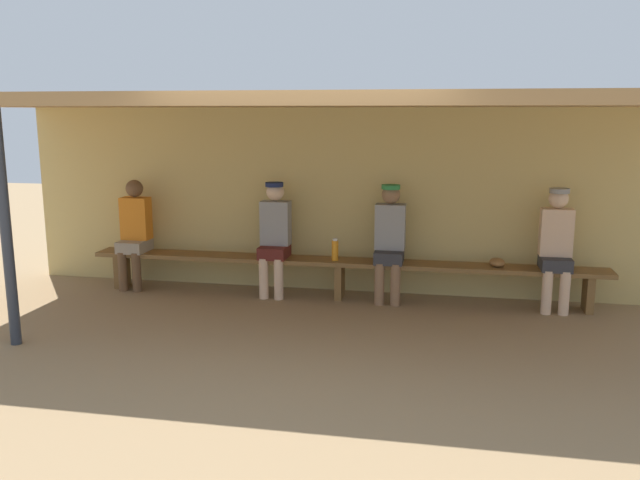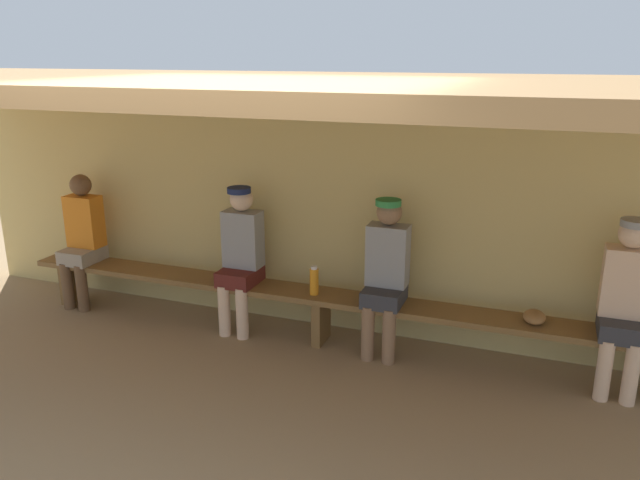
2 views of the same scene
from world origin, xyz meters
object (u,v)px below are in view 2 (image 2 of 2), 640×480
at_px(player_near_post, 625,299).
at_px(player_shirtless_tan, 82,235).
at_px(bench, 321,301).
at_px(player_in_blue, 241,253).
at_px(player_with_sunglasses, 386,270).
at_px(water_bottle_green, 314,281).
at_px(baseball_glove_tan, 534,317).

bearing_deg(player_near_post, player_shirtless_tan, -179.99).
height_order(bench, player_in_blue, player_in_blue).
bearing_deg(player_with_sunglasses, player_in_blue, 180.00).
bearing_deg(player_near_post, water_bottle_green, -179.05).
distance_m(water_bottle_green, baseball_glove_tan, 1.82).
bearing_deg(player_with_sunglasses, bench, -179.64).
relative_size(player_with_sunglasses, water_bottle_green, 5.24).
distance_m(bench, baseball_glove_tan, 1.77).
distance_m(player_in_blue, water_bottle_green, 0.75).
xyz_separation_m(bench, player_shirtless_tan, (-2.55, 0.00, 0.34)).
bearing_deg(baseball_glove_tan, player_with_sunglasses, -94.57).
bearing_deg(player_in_blue, player_near_post, 0.00).
relative_size(bench, baseball_glove_tan, 25.00).
height_order(bench, player_shirtless_tan, player_shirtless_tan).
height_order(player_with_sunglasses, player_shirtless_tan, player_with_sunglasses).
relative_size(player_in_blue, water_bottle_green, 5.24).
relative_size(bench, player_shirtless_tan, 4.49).
bearing_deg(bench, player_in_blue, 179.74).
bearing_deg(player_near_post, baseball_glove_tan, 178.80).
height_order(player_in_blue, baseball_glove_tan, player_in_blue).
distance_m(bench, player_in_blue, 0.86).
relative_size(bench, player_in_blue, 4.46).
bearing_deg(player_with_sunglasses, player_shirtless_tan, -179.99).
height_order(player_in_blue, water_bottle_green, player_in_blue).
height_order(player_with_sunglasses, water_bottle_green, player_with_sunglasses).
bearing_deg(bench, player_shirtless_tan, 179.93).
bearing_deg(water_bottle_green, baseball_glove_tan, 1.67).
relative_size(player_near_post, baseball_glove_tan, 5.60).
relative_size(player_near_post, player_shirtless_tan, 1.01).
height_order(player_shirtless_tan, water_bottle_green, player_shirtless_tan).
bearing_deg(baseball_glove_tan, player_near_post, 83.62).
bearing_deg(bench, water_bottle_green, -144.29).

